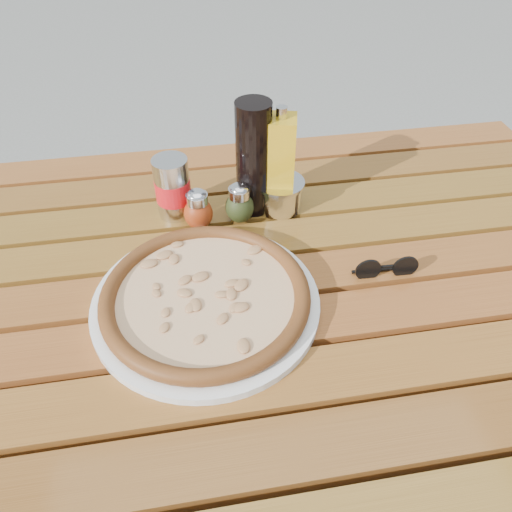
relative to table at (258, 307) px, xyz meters
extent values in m
plane|color=slate|center=(0.00, 0.00, -0.67)|extent=(60.00, 60.00, 0.00)
cube|color=#321E0B|center=(0.64, 0.39, -0.32)|extent=(0.06, 0.06, 0.70)
cube|color=#321E0B|center=(0.00, 0.00, 0.03)|extent=(1.36, 0.86, 0.04)
cube|color=#512A0E|center=(0.00, -0.30, 0.06)|extent=(1.40, 0.09, 0.03)
cube|color=#5D3110|center=(0.00, -0.20, 0.06)|extent=(1.40, 0.09, 0.03)
cube|color=#5E2C10|center=(0.00, -0.10, 0.06)|extent=(1.40, 0.09, 0.03)
cube|color=#5C2D10|center=(0.00, 0.00, 0.06)|extent=(1.40, 0.09, 0.03)
cube|color=#58340F|center=(0.00, 0.10, 0.06)|extent=(1.40, 0.09, 0.03)
cube|color=#54330E|center=(0.00, 0.20, 0.06)|extent=(1.40, 0.09, 0.03)
cube|color=#532E0E|center=(0.00, 0.30, 0.06)|extent=(1.40, 0.09, 0.03)
cube|color=#5E2E10|center=(0.00, 0.41, 0.06)|extent=(1.40, 0.09, 0.03)
cylinder|color=white|center=(-0.09, -0.05, 0.08)|extent=(0.48, 0.48, 0.01)
cylinder|color=#FFE4B6|center=(-0.09, -0.05, 0.09)|extent=(0.40, 0.40, 0.01)
torus|color=black|center=(-0.09, -0.05, 0.10)|extent=(0.43, 0.43, 0.03)
ellipsoid|color=#A43712|center=(-0.09, 0.15, 0.11)|extent=(0.07, 0.07, 0.06)
cylinder|color=silver|center=(-0.09, 0.15, 0.14)|extent=(0.05, 0.05, 0.02)
ellipsoid|color=silver|center=(-0.09, 0.15, 0.15)|extent=(0.05, 0.05, 0.02)
ellipsoid|color=#313B17|center=(-0.01, 0.16, 0.11)|extent=(0.06, 0.06, 0.06)
cylinder|color=silver|center=(-0.01, 0.16, 0.14)|extent=(0.05, 0.05, 0.02)
ellipsoid|color=silver|center=(-0.01, 0.16, 0.15)|extent=(0.04, 0.04, 0.02)
cylinder|color=black|center=(0.02, 0.20, 0.19)|extent=(0.09, 0.09, 0.22)
cylinder|color=silver|center=(-0.13, 0.20, 0.14)|extent=(0.07, 0.07, 0.12)
cylinder|color=red|center=(-0.13, 0.20, 0.13)|extent=(0.07, 0.07, 0.04)
cube|color=gold|center=(0.07, 0.19, 0.17)|extent=(0.07, 0.07, 0.19)
cylinder|color=silver|center=(0.07, 0.19, 0.28)|extent=(0.02, 0.02, 0.02)
cylinder|color=silver|center=(0.07, 0.19, 0.10)|extent=(0.11, 0.11, 0.05)
cylinder|color=silver|center=(0.07, 0.19, 0.13)|extent=(0.12, 0.12, 0.01)
sphere|color=silver|center=(0.07, 0.19, 0.14)|extent=(0.02, 0.02, 0.01)
cylinder|color=black|center=(0.18, -0.03, 0.09)|extent=(0.04, 0.01, 0.04)
cylinder|color=black|center=(0.25, -0.03, 0.09)|extent=(0.04, 0.01, 0.04)
cube|color=black|center=(0.21, -0.03, 0.10)|extent=(0.02, 0.00, 0.00)
cube|color=black|center=(0.20, -0.02, 0.08)|extent=(0.09, 0.01, 0.00)
cube|color=black|center=(0.22, -0.02, 0.08)|extent=(0.09, 0.01, 0.00)
camera|label=1|loc=(-0.10, -0.59, 0.67)|focal=35.00mm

